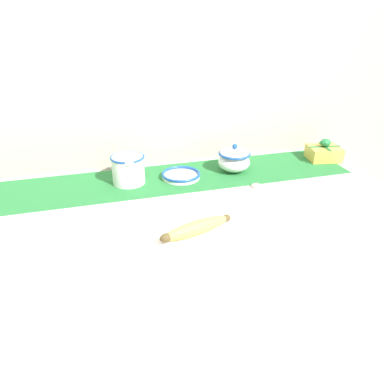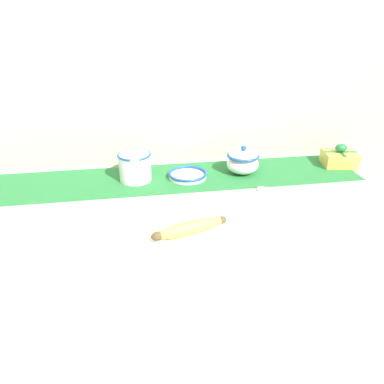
{
  "view_description": "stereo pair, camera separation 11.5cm",
  "coord_description": "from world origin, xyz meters",
  "px_view_note": "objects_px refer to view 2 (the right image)",
  "views": [
    {
      "loc": [
        -0.25,
        -1.04,
        1.46
      ],
      "look_at": [
        0.03,
        -0.04,
        0.95
      ],
      "focal_mm": 35.0,
      "sensor_mm": 36.0,
      "label": 1
    },
    {
      "loc": [
        -0.14,
        -1.06,
        1.46
      ],
      "look_at": [
        0.03,
        -0.04,
        0.95
      ],
      "focal_mm": 35.0,
      "sensor_mm": 36.0,
      "label": 2
    }
  ],
  "objects_px": {
    "banana": "(190,228)",
    "gift_box": "(339,158)",
    "sugar_bowl": "(243,161)",
    "small_dish": "(188,175)",
    "cream_pitcher": "(135,166)",
    "spoon": "(258,190)"
  },
  "relations": [
    {
      "from": "sugar_bowl",
      "to": "small_dish",
      "type": "bearing_deg",
      "value": -177.61
    },
    {
      "from": "cream_pitcher",
      "to": "banana",
      "type": "bearing_deg",
      "value": -70.45
    },
    {
      "from": "sugar_bowl",
      "to": "small_dish",
      "type": "height_order",
      "value": "sugar_bowl"
    },
    {
      "from": "cream_pitcher",
      "to": "spoon",
      "type": "relative_size",
      "value": 0.84
    },
    {
      "from": "banana",
      "to": "small_dish",
      "type": "bearing_deg",
      "value": 82.34
    },
    {
      "from": "sugar_bowl",
      "to": "gift_box",
      "type": "height_order",
      "value": "sugar_bowl"
    },
    {
      "from": "small_dish",
      "to": "cream_pitcher",
      "type": "bearing_deg",
      "value": 177.07
    },
    {
      "from": "small_dish",
      "to": "gift_box",
      "type": "xyz_separation_m",
      "value": [
        0.61,
        0.02,
        0.02
      ]
    },
    {
      "from": "spoon",
      "to": "banana",
      "type": "bearing_deg",
      "value": -173.34
    },
    {
      "from": "banana",
      "to": "gift_box",
      "type": "distance_m",
      "value": 0.77
    },
    {
      "from": "cream_pitcher",
      "to": "spoon",
      "type": "xyz_separation_m",
      "value": [
        0.41,
        -0.15,
        -0.05
      ]
    },
    {
      "from": "sugar_bowl",
      "to": "banana",
      "type": "height_order",
      "value": "sugar_bowl"
    },
    {
      "from": "banana",
      "to": "gift_box",
      "type": "bearing_deg",
      "value": 31.34
    },
    {
      "from": "small_dish",
      "to": "sugar_bowl",
      "type": "bearing_deg",
      "value": 2.39
    },
    {
      "from": "cream_pitcher",
      "to": "gift_box",
      "type": "distance_m",
      "value": 0.79
    },
    {
      "from": "cream_pitcher",
      "to": "small_dish",
      "type": "bearing_deg",
      "value": -2.93
    },
    {
      "from": "sugar_bowl",
      "to": "banana",
      "type": "xyz_separation_m",
      "value": [
        -0.26,
        -0.38,
        -0.03
      ]
    },
    {
      "from": "sugar_bowl",
      "to": "spoon",
      "type": "xyz_separation_m",
      "value": [
        0.01,
        -0.15,
        -0.05
      ]
    },
    {
      "from": "cream_pitcher",
      "to": "sugar_bowl",
      "type": "bearing_deg",
      "value": -0.13
    },
    {
      "from": "cream_pitcher",
      "to": "banana",
      "type": "relative_size",
      "value": 0.61
    },
    {
      "from": "cream_pitcher",
      "to": "small_dish",
      "type": "xyz_separation_m",
      "value": [
        0.19,
        -0.01,
        -0.04
      ]
    },
    {
      "from": "small_dish",
      "to": "gift_box",
      "type": "relative_size",
      "value": 1.02
    }
  ]
}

